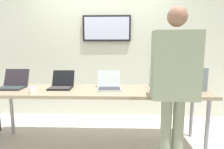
% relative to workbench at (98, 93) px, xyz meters
% --- Properties ---
extents(ground, '(8.00, 8.00, 0.04)m').
position_rel_workbench_xyz_m(ground, '(0.00, 0.00, -0.74)').
color(ground, '#BCB2AA').
extents(back_wall, '(8.00, 0.11, 2.78)m').
position_rel_workbench_xyz_m(back_wall, '(0.00, 1.13, 0.68)').
color(back_wall, beige).
rests_on(back_wall, ground).
extents(workbench, '(2.92, 0.70, 0.77)m').
position_rel_workbench_xyz_m(workbench, '(0.00, 0.00, 0.00)').
color(workbench, gray).
rests_on(workbench, ground).
extents(equipment_box, '(0.33, 0.35, 0.31)m').
position_rel_workbench_xyz_m(equipment_box, '(1.25, 0.10, 0.20)').
color(equipment_box, slate).
rests_on(equipment_box, workbench).
extents(laptop_station_0, '(0.35, 0.35, 0.25)m').
position_rel_workbench_xyz_m(laptop_station_0, '(-1.20, 0.07, 0.11)').
color(laptop_station_0, '#262227').
rests_on(laptop_station_0, workbench).
extents(laptop_station_1, '(0.31, 0.34, 0.23)m').
position_rel_workbench_xyz_m(laptop_station_1, '(-0.52, 0.08, 0.11)').
color(laptop_station_1, black).
rests_on(laptop_station_1, workbench).
extents(laptop_station_2, '(0.34, 0.35, 0.24)m').
position_rel_workbench_xyz_m(laptop_station_2, '(0.14, 0.05, 0.11)').
color(laptop_station_2, '#A9B4B4').
rests_on(laptop_station_2, workbench).
extents(laptop_station_3, '(0.39, 0.30, 0.24)m').
position_rel_workbench_xyz_m(laptop_station_3, '(0.87, 0.04, 0.11)').
color(laptop_station_3, '#AEB7B3').
rests_on(laptop_station_3, workbench).
extents(person, '(0.45, 0.60, 1.72)m').
position_rel_workbench_xyz_m(person, '(0.82, -0.62, 0.32)').
color(person, gray).
rests_on(person, ground).
extents(coffee_mug, '(0.08, 0.08, 0.08)m').
position_rel_workbench_xyz_m(coffee_mug, '(-0.79, -0.25, 0.09)').
color(coffee_mug, white).
rests_on(coffee_mug, workbench).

